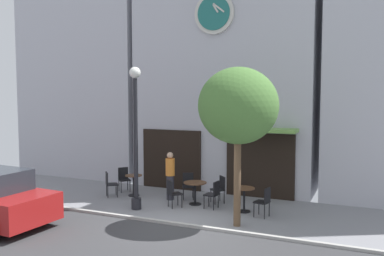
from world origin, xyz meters
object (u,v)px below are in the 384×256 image
(street_lamp, at_px, (136,138))
(cafe_table_center, at_px, (134,182))
(cafe_chair_mid_row, at_px, (173,192))
(pedestrian_orange, at_px, (170,175))
(cafe_chair_under_awning, at_px, (188,184))
(cafe_chair_by_entrance, at_px, (124,177))
(cafe_table_center_right, at_px, (195,188))
(cafe_chair_near_lamp, at_px, (213,193))
(cafe_chair_facing_street, at_px, (220,187))
(cafe_chair_facing_wall, at_px, (264,200))
(cafe_table_near_curb, at_px, (244,195))
(street_tree, at_px, (238,106))
(cafe_chair_corner, at_px, (110,182))

(street_lamp, height_order, cafe_table_center, street_lamp)
(cafe_chair_mid_row, relative_size, pedestrian_orange, 0.54)
(cafe_chair_under_awning, bearing_deg, cafe_chair_by_entrance, 179.23)
(cafe_table_center_right, distance_m, cafe_chair_under_awning, 0.83)
(cafe_chair_near_lamp, height_order, pedestrian_orange, pedestrian_orange)
(cafe_chair_facing_street, distance_m, cafe_chair_facing_wall, 2.09)
(cafe_chair_facing_wall, height_order, pedestrian_orange, pedestrian_orange)
(street_lamp, relative_size, cafe_table_near_curb, 5.89)
(street_tree, bearing_deg, street_lamp, 174.45)
(cafe_chair_corner, bearing_deg, cafe_table_center_right, 5.13)
(cafe_chair_corner, bearing_deg, cafe_table_near_curb, 1.17)
(cafe_table_center_right, bearing_deg, pedestrian_orange, 166.60)
(cafe_chair_facing_street, distance_m, cafe_chair_by_entrance, 3.91)
(cafe_table_center_right, xyz_separation_m, cafe_chair_facing_street, (0.67, 0.56, -0.03))
(cafe_table_near_curb, height_order, cafe_chair_by_entrance, cafe_chair_by_entrance)
(cafe_chair_by_entrance, distance_m, cafe_chair_facing_wall, 5.82)
(cafe_table_center_right, height_order, cafe_chair_near_lamp, cafe_chair_near_lamp)
(street_lamp, xyz_separation_m, cafe_chair_corner, (-1.71, 0.98, -1.77))
(pedestrian_orange, bearing_deg, cafe_chair_corner, -165.96)
(cafe_table_center_right, distance_m, cafe_chair_mid_row, 0.83)
(cafe_chair_near_lamp, xyz_separation_m, cafe_chair_facing_wall, (1.71, -0.25, 0.00))
(cafe_table_center_right, distance_m, pedestrian_orange, 1.13)
(cafe_chair_facing_wall, bearing_deg, cafe_chair_mid_row, -177.22)
(cafe_table_center, relative_size, cafe_chair_facing_street, 0.84)
(street_tree, distance_m, cafe_chair_facing_wall, 3.06)
(cafe_chair_near_lamp, height_order, cafe_chair_facing_street, same)
(cafe_table_near_curb, bearing_deg, cafe_table_center_right, 173.89)
(cafe_chair_near_lamp, bearing_deg, pedestrian_orange, 164.46)
(cafe_chair_by_entrance, relative_size, pedestrian_orange, 0.54)
(cafe_table_center_right, bearing_deg, cafe_chair_under_awning, 130.48)
(cafe_chair_facing_street, distance_m, cafe_chair_corner, 3.98)
(cafe_chair_facing_street, relative_size, cafe_chair_facing_wall, 1.00)
(street_tree, bearing_deg, pedestrian_orange, 148.39)
(cafe_table_center, relative_size, cafe_table_near_curb, 0.99)
(street_tree, bearing_deg, cafe_table_center, 157.99)
(street_lamp, bearing_deg, street_tree, -5.55)
(cafe_chair_by_entrance, relative_size, cafe_chair_facing_wall, 1.00)
(cafe_chair_by_entrance, bearing_deg, cafe_chair_facing_street, -1.62)
(cafe_table_center, bearing_deg, cafe_chair_near_lamp, -7.92)
(cafe_table_center, bearing_deg, cafe_table_near_curb, -5.24)
(cafe_chair_facing_street, relative_size, cafe_chair_by_entrance, 1.00)
(cafe_chair_facing_wall, bearing_deg, cafe_chair_by_entrance, 168.37)
(cafe_table_center, height_order, cafe_chair_near_lamp, cafe_chair_near_lamp)
(cafe_chair_under_awning, height_order, cafe_chair_corner, same)
(street_tree, height_order, cafe_chair_by_entrance, street_tree)
(street_tree, xyz_separation_m, cafe_chair_facing_street, (-1.29, 2.17, -2.81))
(cafe_table_center, height_order, cafe_table_near_curb, cafe_table_near_curb)
(cafe_chair_corner, bearing_deg, cafe_chair_by_entrance, 91.36)
(street_tree, xyz_separation_m, cafe_chair_under_awning, (-2.50, 2.24, -2.81))
(cafe_chair_by_entrance, xyz_separation_m, cafe_chair_facing_wall, (5.70, -1.17, 0.00))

